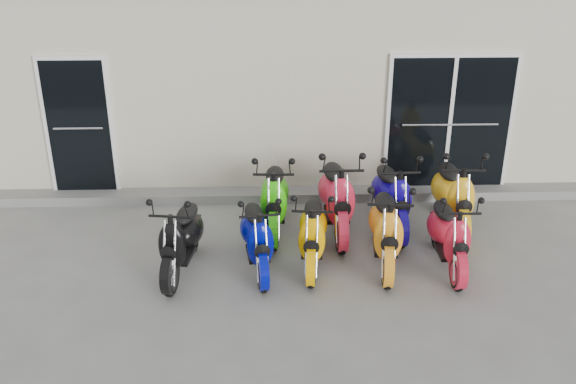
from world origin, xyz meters
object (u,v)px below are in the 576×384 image
scooter_back_green (274,190)px  scooter_back_red (337,187)px  scooter_back_yellow (454,186)px  scooter_front_red (450,227)px  scooter_front_orange_a (313,225)px  scooter_back_blue (392,188)px  scooter_front_blue (257,229)px  scooter_front_black (180,230)px  scooter_front_orange_b (386,220)px

scooter_back_green → scooter_back_red: bearing=-2.5°
scooter_back_green → scooter_back_yellow: 2.57m
scooter_back_red → scooter_back_green: bearing=174.6°
scooter_front_red → scooter_back_yellow: size_ratio=0.87×
scooter_back_green → scooter_front_orange_a: bearing=-62.6°
scooter_front_orange_a → scooter_back_blue: bearing=45.5°
scooter_front_blue → scooter_back_blue: 2.22m
scooter_back_yellow → scooter_front_black: bearing=-161.3°
scooter_front_blue → scooter_front_orange_a: bearing=-0.7°
scooter_back_green → scooter_front_orange_b: bearing=-33.3°
scooter_back_green → scooter_back_yellow: bearing=0.9°
scooter_back_red → scooter_back_blue: scooter_back_red is taller
scooter_front_blue → scooter_front_orange_a: (0.72, 0.09, 0.00)m
scooter_front_blue → scooter_front_orange_b: size_ratio=0.91×
scooter_back_green → scooter_back_blue: 1.69m
scooter_front_orange_b → scooter_back_blue: (0.25, 1.01, -0.00)m
scooter_front_black → scooter_back_yellow: scooter_back_yellow is taller
scooter_back_blue → scooter_back_yellow: size_ratio=0.95×
scooter_back_red → scooter_front_blue: bearing=-138.5°
scooter_front_black → scooter_front_orange_b: scooter_front_orange_b is taller
scooter_back_green → scooter_back_blue: size_ratio=1.00×
scooter_front_orange_a → scooter_back_red: scooter_back_red is taller
scooter_back_green → scooter_front_blue: bearing=-100.3°
scooter_front_black → scooter_front_orange_a: 1.69m
scooter_back_blue → scooter_back_red: bearing=-177.8°
scooter_front_orange_a → scooter_back_yellow: 2.30m
scooter_back_yellow → scooter_back_red: bearing=-176.6°
scooter_front_orange_a → scooter_front_orange_b: 0.95m
scooter_front_black → scooter_back_blue: 3.10m
scooter_front_black → scooter_front_orange_a: size_ratio=1.02×
scooter_front_blue → scooter_back_red: size_ratio=0.84×
scooter_back_blue → scooter_front_blue: bearing=-153.1°
scooter_front_red → scooter_back_red: size_ratio=0.85×
scooter_front_blue → scooter_front_orange_b: bearing=-4.7°
scooter_front_orange_a → scooter_back_yellow: (2.08, 0.97, 0.09)m
scooter_front_orange_a → scooter_back_green: size_ratio=0.91×
scooter_back_green → scooter_front_red: bearing=-25.0°
scooter_front_orange_b → scooter_front_red: (0.80, -0.12, -0.05)m
scooter_front_red → scooter_back_red: bearing=142.4°
scooter_front_red → scooter_back_blue: 1.26m
scooter_front_black → scooter_back_yellow: bearing=24.3°
scooter_back_red → scooter_front_orange_b: bearing=-60.9°
scooter_front_orange_b → scooter_back_red: size_ratio=0.93×
scooter_front_red → scooter_back_red: 1.72m
scooter_front_orange_a → scooter_back_green: (-0.48, 1.01, 0.06)m
scooter_front_blue → scooter_back_yellow: scooter_back_yellow is taller
scooter_front_red → scooter_back_green: scooter_back_green is taller
scooter_back_red → scooter_front_black: bearing=-154.0°
scooter_front_black → scooter_front_orange_a: (1.68, 0.12, -0.01)m
scooter_back_blue → scooter_back_green: bearing=177.3°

